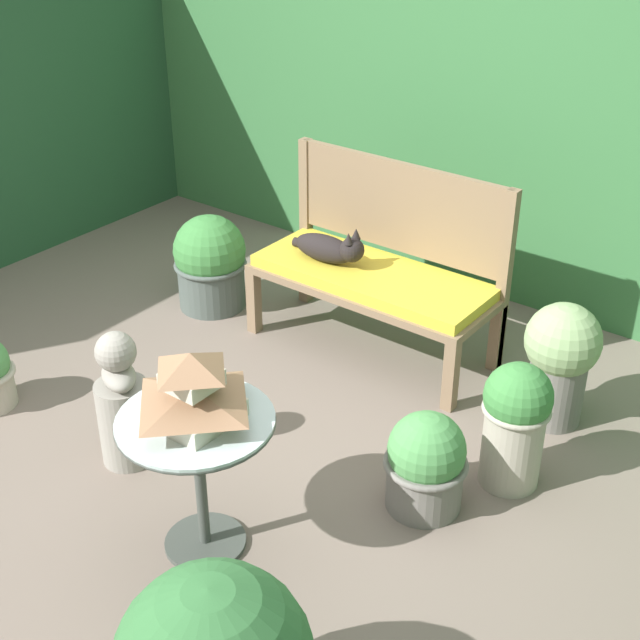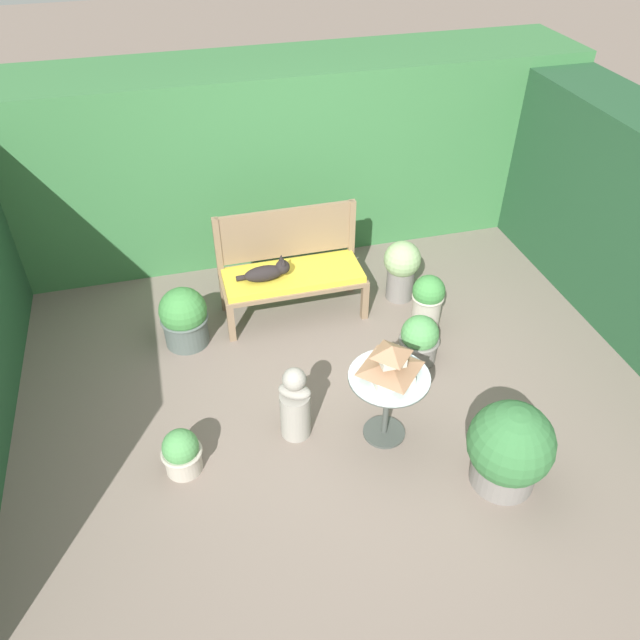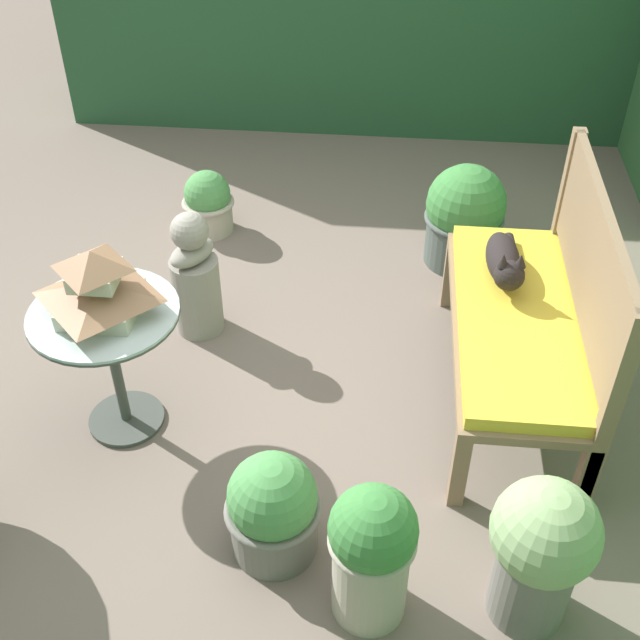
# 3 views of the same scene
# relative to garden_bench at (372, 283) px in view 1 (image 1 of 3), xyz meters

# --- Properties ---
(ground) EXTENTS (30.00, 30.00, 0.00)m
(ground) POSITION_rel_garden_bench_xyz_m (0.10, -1.16, -0.39)
(ground) COLOR #75665B
(foliage_hedge_back) EXTENTS (6.40, 1.07, 1.86)m
(foliage_hedge_back) POSITION_rel_garden_bench_xyz_m (0.10, 1.48, 0.54)
(foliage_hedge_back) COLOR #38703D
(foliage_hedge_back) RESTS_ON ground
(garden_bench) EXTENTS (1.29, 0.52, 0.46)m
(garden_bench) POSITION_rel_garden_bench_xyz_m (0.00, 0.00, 0.00)
(garden_bench) COLOR #7F664C
(garden_bench) RESTS_ON ground
(bench_backrest) EXTENTS (1.29, 0.06, 0.97)m
(bench_backrest) POSITION_rel_garden_bench_xyz_m (-0.00, 0.24, 0.29)
(bench_backrest) COLOR #7F664C
(bench_backrest) RESTS_ON ground
(cat) EXTENTS (0.47, 0.16, 0.21)m
(cat) POSITION_rel_garden_bench_xyz_m (-0.23, -0.05, 0.15)
(cat) COLOR black
(cat) RESTS_ON garden_bench
(patio_table) EXTENTS (0.58, 0.58, 0.60)m
(patio_table) POSITION_rel_garden_bench_xyz_m (0.33, -1.61, 0.07)
(patio_table) COLOR #424742
(patio_table) RESTS_ON ground
(pagoda_birdhouse) EXTENTS (0.37, 0.37, 0.28)m
(pagoda_birdhouse) POSITION_rel_garden_bench_xyz_m (0.33, -1.61, 0.33)
(pagoda_birdhouse) COLOR beige
(pagoda_birdhouse) RESTS_ON patio_table
(garden_bust) EXTENTS (0.28, 0.24, 0.64)m
(garden_bust) POSITION_rel_garden_bench_xyz_m (-0.32, -1.42, -0.11)
(garden_bust) COLOR gray
(garden_bust) RESTS_ON ground
(potted_plant_table_far) EXTENTS (0.42, 0.42, 0.55)m
(potted_plant_table_far) POSITION_rel_garden_bench_xyz_m (-1.01, -0.15, -0.12)
(potted_plant_table_far) COLOR #4C5651
(potted_plant_table_far) RESTS_ON ground
(potted_plant_bench_right) EXTENTS (0.35, 0.35, 0.60)m
(potted_plant_bench_right) POSITION_rel_garden_bench_xyz_m (1.05, -0.01, -0.05)
(potted_plant_bench_right) COLOR slate
(potted_plant_bench_right) RESTS_ON ground
(potted_plant_patio_mid) EXTENTS (0.35, 0.35, 0.44)m
(potted_plant_patio_mid) POSITION_rel_garden_bench_xyz_m (0.88, -0.89, -0.18)
(potted_plant_patio_mid) COLOR slate
(potted_plant_patio_mid) RESTS_ON ground
(potted_plant_hedge_corner) EXTENTS (0.29, 0.29, 0.58)m
(potted_plant_hedge_corner) POSITION_rel_garden_bench_xyz_m (1.09, -0.54, -0.08)
(potted_plant_hedge_corner) COLOR #ADA393
(potted_plant_hedge_corner) RESTS_ON ground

